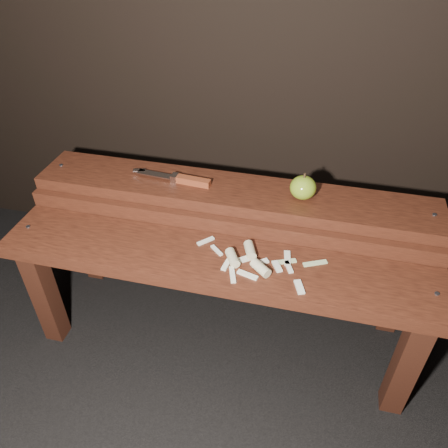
% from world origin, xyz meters
% --- Properties ---
extents(ground, '(60.00, 60.00, 0.00)m').
position_xyz_m(ground, '(0.00, 0.00, 0.00)').
color(ground, black).
extents(bench_front_tier, '(1.20, 0.20, 0.42)m').
position_xyz_m(bench_front_tier, '(0.00, -0.06, 0.35)').
color(bench_front_tier, black).
rests_on(bench_front_tier, ground).
extents(bench_rear_tier, '(1.20, 0.21, 0.50)m').
position_xyz_m(bench_rear_tier, '(0.00, 0.17, 0.41)').
color(bench_rear_tier, black).
rests_on(bench_rear_tier, ground).
extents(apple, '(0.07, 0.07, 0.08)m').
position_xyz_m(apple, '(0.20, 0.17, 0.53)').
color(apple, olive).
rests_on(apple, bench_rear_tier).
extents(knife, '(0.25, 0.05, 0.02)m').
position_xyz_m(knife, '(-0.15, 0.17, 0.51)').
color(knife, brown).
rests_on(knife, bench_rear_tier).
extents(apple_scraps, '(0.36, 0.16, 0.03)m').
position_xyz_m(apple_scraps, '(0.10, -0.05, 0.43)').
color(apple_scraps, beige).
rests_on(apple_scraps, bench_front_tier).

